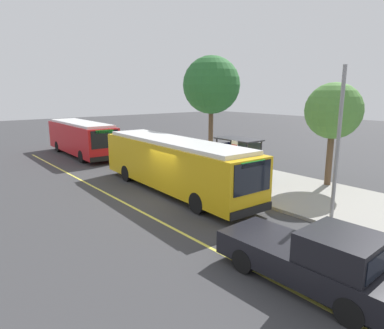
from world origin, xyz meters
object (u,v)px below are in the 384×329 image
(transit_bus_main, at_px, (174,163))
(pedestrian_commuter, at_px, (216,164))
(waiting_bench, at_px, (241,170))
(route_sign_post, at_px, (234,159))
(pickup_truck, at_px, (315,259))
(transit_bus_second, at_px, (81,137))

(transit_bus_main, height_order, pedestrian_commuter, transit_bus_main)
(waiting_bench, distance_m, pedestrian_commuter, 1.73)
(pedestrian_commuter, bearing_deg, route_sign_post, -22.21)
(pickup_truck, bearing_deg, transit_bus_main, 166.06)
(pedestrian_commuter, bearing_deg, pickup_truck, -29.49)
(pedestrian_commuter, bearing_deg, waiting_bench, 65.10)
(pickup_truck, height_order, pedestrian_commuter, pickup_truck)
(transit_bus_second, xyz_separation_m, waiting_bench, (14.62, 4.66, -0.98))
(pickup_truck, xyz_separation_m, pedestrian_commuter, (-10.40, 5.88, 0.26))
(transit_bus_second, height_order, pedestrian_commuter, transit_bus_second)
(transit_bus_main, distance_m, waiting_bench, 4.96)
(pickup_truck, distance_m, pedestrian_commuter, 11.95)
(route_sign_post, bearing_deg, pedestrian_commuter, 157.79)
(transit_bus_second, height_order, waiting_bench, transit_bus_second)
(transit_bus_second, distance_m, waiting_bench, 15.38)
(transit_bus_main, distance_m, route_sign_post, 3.37)
(transit_bus_second, distance_m, pickup_truck, 24.48)
(transit_bus_main, relative_size, pickup_truck, 2.20)
(pickup_truck, distance_m, waiting_bench, 12.19)
(transit_bus_second, relative_size, route_sign_post, 3.70)
(waiting_bench, bearing_deg, pickup_truck, -37.30)
(pickup_truck, relative_size, pedestrian_commuter, 3.23)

